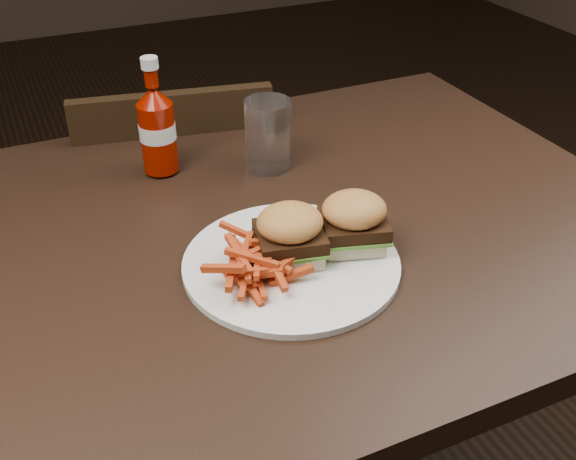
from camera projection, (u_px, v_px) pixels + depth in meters
name	position (u px, v px, depth m)	size (l,w,h in m)	color
dining_table	(233.00, 244.00, 0.94)	(1.20, 0.80, 0.04)	black
chair_far	(181.00, 232.00, 1.50)	(0.37, 0.37, 0.04)	black
plate	(291.00, 263.00, 0.86)	(0.28, 0.28, 0.01)	white
sandwich_half_a	(290.00, 251.00, 0.86)	(0.07, 0.07, 0.02)	beige
sandwich_half_b	(353.00, 238.00, 0.88)	(0.07, 0.07, 0.02)	beige
fries_pile	(256.00, 261.00, 0.82)	(0.10, 0.10, 0.04)	#AB4325
ketchup_bottle	(158.00, 137.00, 1.04)	(0.06, 0.06, 0.11)	#840E00
tumbler	(268.00, 135.00, 1.06)	(0.07, 0.07, 0.11)	white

